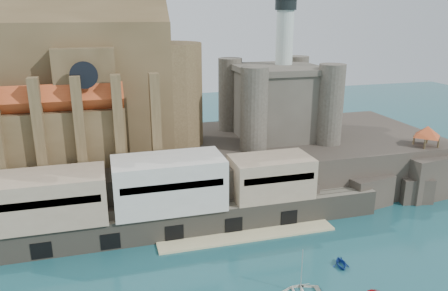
% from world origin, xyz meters
% --- Properties ---
extents(promontory, '(100.00, 36.00, 10.00)m').
position_xyz_m(promontory, '(-0.19, 39.37, 4.92)').
color(promontory, '#29241F').
rests_on(promontory, ground).
extents(quay, '(70.00, 12.00, 13.05)m').
position_xyz_m(quay, '(-10.19, 23.07, 6.07)').
color(quay, '#625D4E').
rests_on(quay, ground).
extents(church, '(47.00, 25.93, 30.51)m').
position_xyz_m(church, '(-24.13, 41.85, 22.13)').
color(church, '#4F3E25').
rests_on(church, promontory).
extents(castle_keep, '(21.20, 21.20, 29.30)m').
position_xyz_m(castle_keep, '(16.08, 41.08, 18.31)').
color(castle_keep, '#433E35').
rests_on(castle_keep, promontory).
extents(rock_outcrop, '(14.50, 10.50, 8.70)m').
position_xyz_m(rock_outcrop, '(42.00, 25.84, 4.02)').
color(rock_outcrop, '#29241F').
rests_on(rock_outcrop, ground).
extents(pavilion, '(6.40, 6.40, 5.40)m').
position_xyz_m(pavilion, '(42.00, 26.00, 12.73)').
color(pavilion, '#4F3E25').
rests_on(pavilion, rock_outcrop).
extents(boat_7, '(3.19, 2.36, 3.32)m').
position_xyz_m(boat_7, '(12.30, 5.89, 0.00)').
color(boat_7, navy).
rests_on(boat_7, ground).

